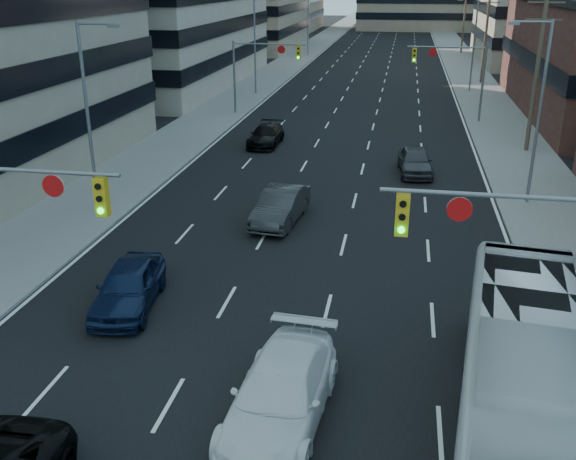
# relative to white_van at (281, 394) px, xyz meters

# --- Properties ---
(road_surface) EXTENTS (18.00, 300.00, 0.02)m
(road_surface) POSITION_rel_white_van_xyz_m (-1.32, 124.09, -0.81)
(road_surface) COLOR black
(road_surface) RESTS_ON ground
(sidewalk_left) EXTENTS (5.00, 300.00, 0.15)m
(sidewalk_left) POSITION_rel_white_van_xyz_m (-12.82, 124.09, -0.75)
(sidewalk_left) COLOR slate
(sidewalk_left) RESTS_ON ground
(sidewalk_right) EXTENTS (5.00, 300.00, 0.15)m
(sidewalk_right) POSITION_rel_white_van_xyz_m (10.18, 124.09, -0.75)
(sidewalk_right) COLOR slate
(sidewalk_right) RESTS_ON ground
(office_right_far) EXTENTS (22.00, 28.00, 14.00)m
(office_right_far) POSITION_rel_white_van_xyz_m (23.68, 82.09, 6.18)
(office_right_far) COLOR gray
(office_right_far) RESTS_ON ground
(bg_block_right) EXTENTS (22.00, 22.00, 12.00)m
(bg_block_right) POSITION_rel_white_van_xyz_m (30.68, 124.09, 5.18)
(bg_block_right) COLOR gray
(bg_block_right) RESTS_ON ground
(signal_near_right) EXTENTS (6.59, 0.33, 6.00)m
(signal_near_right) POSITION_rel_white_van_xyz_m (6.14, 2.09, 3.50)
(signal_near_right) COLOR slate
(signal_near_right) RESTS_ON ground
(signal_far_left) EXTENTS (6.09, 0.33, 6.00)m
(signal_far_left) POSITION_rel_white_van_xyz_m (-9.00, 39.09, 3.48)
(signal_far_left) COLOR slate
(signal_far_left) RESTS_ON ground
(signal_far_right) EXTENTS (6.09, 0.33, 6.00)m
(signal_far_right) POSITION_rel_white_van_xyz_m (6.36, 39.09, 3.48)
(signal_far_right) COLOR slate
(signal_far_right) RESTS_ON ground
(utility_pole_block) EXTENTS (2.20, 0.28, 11.00)m
(utility_pole_block) POSITION_rel_white_van_xyz_m (10.88, 30.09, 4.96)
(utility_pole_block) COLOR #4C3D2D
(utility_pole_block) RESTS_ON ground
(utility_pole_midblock) EXTENTS (2.20, 0.28, 11.00)m
(utility_pole_midblock) POSITION_rel_white_van_xyz_m (10.88, 60.09, 4.96)
(utility_pole_midblock) COLOR #4C3D2D
(utility_pole_midblock) RESTS_ON ground
(utility_pole_distant) EXTENTS (2.20, 0.28, 11.00)m
(utility_pole_distant) POSITION_rel_white_van_xyz_m (10.88, 90.09, 4.96)
(utility_pole_distant) COLOR #4C3D2D
(utility_pole_distant) RESTS_ON ground
(streetlight_left_near) EXTENTS (2.03, 0.22, 9.00)m
(streetlight_left_near) POSITION_rel_white_van_xyz_m (-11.66, 14.09, 4.23)
(streetlight_left_near) COLOR slate
(streetlight_left_near) RESTS_ON ground
(streetlight_left_mid) EXTENTS (2.03, 0.22, 9.00)m
(streetlight_left_mid) POSITION_rel_white_van_xyz_m (-11.66, 49.09, 4.23)
(streetlight_left_mid) COLOR slate
(streetlight_left_mid) RESTS_ON ground
(streetlight_left_far) EXTENTS (2.03, 0.22, 9.00)m
(streetlight_left_far) POSITION_rel_white_van_xyz_m (-11.66, 84.09, 4.23)
(streetlight_left_far) COLOR slate
(streetlight_left_far) RESTS_ON ground
(streetlight_right_near) EXTENTS (2.03, 0.22, 9.00)m
(streetlight_right_near) POSITION_rel_white_van_xyz_m (9.02, 19.09, 4.23)
(streetlight_right_near) COLOR slate
(streetlight_right_near) RESTS_ON ground
(streetlight_right_far) EXTENTS (2.03, 0.22, 9.00)m
(streetlight_right_far) POSITION_rel_white_van_xyz_m (9.02, 54.09, 4.23)
(streetlight_right_far) COLOR slate
(streetlight_right_far) RESTS_ON ground
(white_van) EXTENTS (2.72, 5.82, 1.64)m
(white_van) POSITION_rel_white_van_xyz_m (0.00, 0.00, 0.00)
(white_van) COLOR white
(white_van) RESTS_ON ground
(transit_bus) EXTENTS (4.46, 12.62, 3.44)m
(transit_bus) POSITION_rel_white_van_xyz_m (5.89, -0.22, 0.90)
(transit_bus) COLOR silver
(transit_bus) RESTS_ON ground
(sedan_blue) EXTENTS (2.50, 4.90, 1.60)m
(sedan_blue) POSITION_rel_white_van_xyz_m (-6.38, 5.18, -0.02)
(sedan_blue) COLOR #0D1A37
(sedan_blue) RESTS_ON ground
(sedan_grey_center) EXTENTS (2.19, 5.02, 1.60)m
(sedan_grey_center) POSITION_rel_white_van_xyz_m (-2.73, 14.36, -0.02)
(sedan_grey_center) COLOR #2B2B2D
(sedan_grey_center) RESTS_ON ground
(sedan_black_far) EXTENTS (2.00, 4.77, 1.38)m
(sedan_black_far) POSITION_rel_white_van_xyz_m (-6.52, 28.95, -0.13)
(sedan_black_far) COLOR black
(sedan_black_far) RESTS_ON ground
(sedan_grey_right) EXTENTS (2.21, 4.70, 1.55)m
(sedan_grey_right) POSITION_rel_white_van_xyz_m (3.55, 23.71, -0.04)
(sedan_grey_right) COLOR #38373A
(sedan_grey_right) RESTS_ON ground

